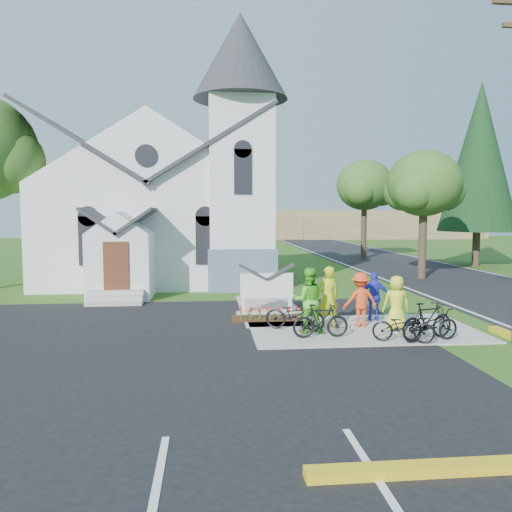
{
  "coord_description": "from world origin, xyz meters",
  "views": [
    {
      "loc": [
        -3.29,
        -14.43,
        3.67
      ],
      "look_at": [
        -1.41,
        5.0,
        1.96
      ],
      "focal_mm": 35.0,
      "sensor_mm": 36.0,
      "label": 1
    }
  ],
  "objects": [
    {
      "name": "ground",
      "position": [
        0.0,
        0.0,
        0.0
      ],
      "size": [
        120.0,
        120.0,
        0.0
      ],
      "primitive_type": "plane",
      "color": "#385F1B",
      "rests_on": "ground"
    },
    {
      "name": "parking_lot",
      "position": [
        -7.0,
        -2.0,
        0.01
      ],
      "size": [
        20.0,
        16.0,
        0.02
      ],
      "primitive_type": "cube",
      "color": "black",
      "rests_on": "ground"
    },
    {
      "name": "road",
      "position": [
        10.0,
        15.0,
        0.01
      ],
      "size": [
        8.0,
        90.0,
        0.02
      ],
      "primitive_type": "cube",
      "color": "black",
      "rests_on": "ground"
    },
    {
      "name": "sidewalk",
      "position": [
        1.5,
        0.5,
        0.03
      ],
      "size": [
        7.0,
        4.0,
        0.05
      ],
      "primitive_type": "cube",
      "color": "#A5A195",
      "rests_on": "ground"
    },
    {
      "name": "church",
      "position": [
        -5.48,
        12.48,
        5.25
      ],
      "size": [
        12.35,
        12.0,
        13.0
      ],
      "color": "white",
      "rests_on": "ground"
    },
    {
      "name": "church_sign",
      "position": [
        -1.2,
        3.2,
        1.03
      ],
      "size": [
        2.2,
        0.4,
        1.7
      ],
      "color": "#A5A195",
      "rests_on": "ground"
    },
    {
      "name": "flower_bed",
      "position": [
        -1.2,
        2.3,
        0.04
      ],
      "size": [
        2.6,
        1.1,
        0.07
      ],
      "primitive_type": "cube",
      "color": "#361D0E",
      "rests_on": "ground"
    },
    {
      "name": "tree_road_near",
      "position": [
        8.5,
        12.0,
        5.21
      ],
      "size": [
        4.0,
        4.0,
        7.05
      ],
      "color": "#34271C",
      "rests_on": "ground"
    },
    {
      "name": "tree_road_mid",
      "position": [
        9.0,
        24.0,
        5.78
      ],
      "size": [
        4.4,
        4.4,
        7.8
      ],
      "color": "#34271C",
      "rests_on": "ground"
    },
    {
      "name": "conifer",
      "position": [
        15.0,
        18.0,
        7.39
      ],
      "size": [
        5.2,
        5.2,
        12.4
      ],
      "color": "#34271C",
      "rests_on": "ground"
    },
    {
      "name": "distant_hills",
      "position": [
        3.36,
        56.33,
        2.17
      ],
      "size": [
        61.0,
        10.0,
        5.6
      ],
      "color": "olive",
      "rests_on": "ground"
    },
    {
      "name": "cyclist_0",
      "position": [
        0.48,
        0.84,
        1.02
      ],
      "size": [
        0.77,
        0.57,
        1.94
      ],
      "primitive_type": "imported",
      "rotation": [
        0.0,
        0.0,
        3.3
      ],
      "color": "#B8C917",
      "rests_on": "sidewalk"
    },
    {
      "name": "bike_0",
      "position": [
        -0.64,
        0.51,
        0.54
      ],
      "size": [
        1.96,
        1.34,
        0.97
      ],
      "primitive_type": "imported",
      "rotation": [
        0.0,
        0.0,
        1.16
      ],
      "color": "black",
      "rests_on": "sidewalk"
    },
    {
      "name": "cyclist_1",
      "position": [
        -0.29,
        0.21,
        1.03
      ],
      "size": [
        1.02,
        0.83,
        1.96
      ],
      "primitive_type": "imported",
      "rotation": [
        0.0,
        0.0,
        3.05
      ],
      "color": "#4DC725",
      "rests_on": "sidewalk"
    },
    {
      "name": "bike_1",
      "position": [
        -0.06,
        -0.48,
        0.54
      ],
      "size": [
        1.66,
        0.53,
        0.99
      ],
      "primitive_type": "imported",
      "rotation": [
        0.0,
        0.0,
        1.61
      ],
      "color": "black",
      "rests_on": "sidewalk"
    },
    {
      "name": "cyclist_2",
      "position": [
        2.26,
        1.64,
        0.87
      ],
      "size": [
        1.03,
        0.62,
        1.65
      ],
      "primitive_type": "imported",
      "rotation": [
        0.0,
        0.0,
        2.9
      ],
      "color": "#2B32D9",
      "rests_on": "sidewalk"
    },
    {
      "name": "bike_2",
      "position": [
        2.12,
        -1.2,
        0.5
      ],
      "size": [
        1.79,
        1.14,
        0.89
      ],
      "primitive_type": "imported",
      "rotation": [
        0.0,
        0.0,
        1.22
      ],
      "color": "black",
      "rests_on": "sidewalk"
    },
    {
      "name": "cyclist_3",
      "position": [
        1.52,
        0.82,
        0.91
      ],
      "size": [
        1.17,
        0.74,
        1.73
      ],
      "primitive_type": "imported",
      "rotation": [
        0.0,
        0.0,
        3.23
      ],
      "color": "#F0451A",
      "rests_on": "sidewalk"
    },
    {
      "name": "bike_3",
      "position": [
        2.91,
        -0.99,
        0.59
      ],
      "size": [
        1.87,
        1.06,
        1.08
      ],
      "primitive_type": "imported",
      "rotation": [
        0.0,
        0.0,
        1.89
      ],
      "color": "black",
      "rests_on": "sidewalk"
    },
    {
      "name": "cyclist_4",
      "position": [
        2.5,
        0.31,
        0.89
      ],
      "size": [
        0.85,
        0.58,
        1.68
      ],
      "primitive_type": "imported",
      "rotation": [
        0.0,
        0.0,
        3.08
      ],
      "color": "yellow",
      "rests_on": "sidewalk"
    },
    {
      "name": "bike_4",
      "position": [
        2.92,
        -1.17,
        0.52
      ],
      "size": [
        1.89,
        1.01,
        0.94
      ],
      "primitive_type": "imported",
      "rotation": [
        0.0,
        0.0,
        1.8
      ],
      "color": "black",
      "rests_on": "sidewalk"
    }
  ]
}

